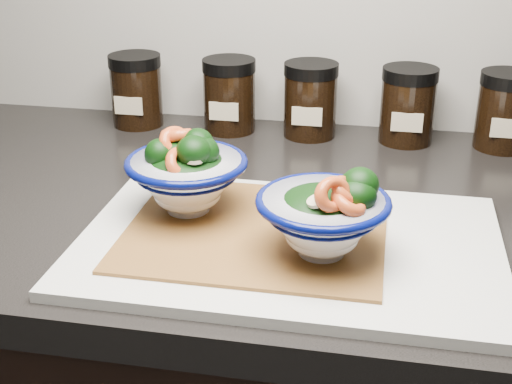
% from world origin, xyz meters
% --- Properties ---
extents(countertop, '(3.50, 0.60, 0.04)m').
position_xyz_m(countertop, '(0.00, 1.45, 0.88)').
color(countertop, black).
rests_on(countertop, cabinet).
extents(cutting_board, '(0.45, 0.30, 0.01)m').
position_xyz_m(cutting_board, '(-0.11, 1.32, 0.91)').
color(cutting_board, silver).
rests_on(cutting_board, countertop).
extents(bamboo_mat, '(0.28, 0.24, 0.00)m').
position_xyz_m(bamboo_mat, '(-0.15, 1.33, 0.91)').
color(bamboo_mat, '#A86B32').
rests_on(bamboo_mat, cutting_board).
extents(bowl_left, '(0.14, 0.14, 0.10)m').
position_xyz_m(bowl_left, '(-0.24, 1.36, 0.96)').
color(bowl_left, white).
rests_on(bowl_left, bamboo_mat).
extents(bowl_right, '(0.14, 0.14, 0.10)m').
position_xyz_m(bowl_right, '(-0.07, 1.29, 0.96)').
color(bowl_right, white).
rests_on(bowl_right, bamboo_mat).
extents(spice_jar_a, '(0.08, 0.08, 0.11)m').
position_xyz_m(spice_jar_a, '(-0.41, 1.69, 0.96)').
color(spice_jar_a, black).
rests_on(spice_jar_a, countertop).
extents(spice_jar_b, '(0.08, 0.08, 0.11)m').
position_xyz_m(spice_jar_b, '(-0.26, 1.69, 0.96)').
color(spice_jar_b, black).
rests_on(spice_jar_b, countertop).
extents(spice_jar_c, '(0.08, 0.08, 0.11)m').
position_xyz_m(spice_jar_c, '(-0.14, 1.69, 0.96)').
color(spice_jar_c, black).
rests_on(spice_jar_c, countertop).
extents(spice_jar_d, '(0.08, 0.08, 0.11)m').
position_xyz_m(spice_jar_d, '(0.01, 1.69, 0.96)').
color(spice_jar_d, black).
rests_on(spice_jar_d, countertop).
extents(spice_jar_e, '(0.08, 0.08, 0.11)m').
position_xyz_m(spice_jar_e, '(0.15, 1.69, 0.96)').
color(spice_jar_e, black).
rests_on(spice_jar_e, countertop).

